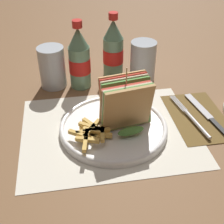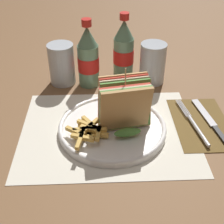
{
  "view_description": "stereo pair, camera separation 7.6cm",
  "coord_description": "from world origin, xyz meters",
  "views": [
    {
      "loc": [
        -0.09,
        -0.59,
        0.49
      ],
      "look_at": [
        0.01,
        0.02,
        0.04
      ],
      "focal_mm": 50.0,
      "sensor_mm": 36.0,
      "label": 1
    },
    {
      "loc": [
        -0.02,
        -0.6,
        0.49
      ],
      "look_at": [
        0.01,
        0.02,
        0.04
      ],
      "focal_mm": 50.0,
      "sensor_mm": 36.0,
      "label": 2
    }
  ],
  "objects": [
    {
      "name": "coke_bottle_far",
      "position": [
        0.06,
        0.28,
        0.09
      ],
      "size": [
        0.06,
        0.06,
        0.2
      ],
      "color": "slate",
      "rests_on": "ground_plane"
    },
    {
      "name": "coke_bottle_near",
      "position": [
        -0.05,
        0.23,
        0.09
      ],
      "size": [
        0.06,
        0.06,
        0.2
      ],
      "color": "slate",
      "rests_on": "ground_plane"
    },
    {
      "name": "glass_near",
      "position": [
        0.14,
        0.24,
        0.05
      ],
      "size": [
        0.08,
        0.08,
        0.12
      ],
      "color": "silver",
      "rests_on": "ground_plane"
    },
    {
      "name": "club_sandwich",
      "position": [
        0.04,
        -0.0,
        0.07
      ],
      "size": [
        0.13,
        0.11,
        0.16
      ],
      "color": "tan",
      "rests_on": "plate_main"
    },
    {
      "name": "napkin",
      "position": [
        0.24,
        0.02,
        0.0
      ],
      "size": [
        0.14,
        0.22,
        0.0
      ],
      "color": "brown",
      "rests_on": "ground_plane"
    },
    {
      "name": "knife",
      "position": [
        0.26,
        0.02,
        0.01
      ],
      "size": [
        0.05,
        0.2,
        0.0
      ],
      "rotation": [
        0.0,
        0.0,
        0.15
      ],
      "color": "black",
      "rests_on": "napkin"
    },
    {
      "name": "fork",
      "position": [
        0.22,
        0.0,
        0.01
      ],
      "size": [
        0.04,
        0.19,
        0.01
      ],
      "rotation": [
        0.0,
        0.0,
        0.15
      ],
      "color": "silver",
      "rests_on": "napkin"
    },
    {
      "name": "glass_far",
      "position": [
        -0.13,
        0.24,
        0.06
      ],
      "size": [
        0.08,
        0.08,
        0.12
      ],
      "color": "silver",
      "rests_on": "ground_plane"
    },
    {
      "name": "plate_main",
      "position": [
        0.01,
        0.0,
        0.01
      ],
      "size": [
        0.26,
        0.26,
        0.02
      ],
      "color": "white",
      "rests_on": "ground_plane"
    },
    {
      "name": "fries_pile",
      "position": [
        -0.05,
        -0.04,
        0.03
      ],
      "size": [
        0.1,
        0.12,
        0.02
      ],
      "color": "gold",
      "rests_on": "plate_main"
    },
    {
      "name": "placemat",
      "position": [
        -0.0,
        0.0,
        0.0
      ],
      "size": [
        0.43,
        0.34,
        0.0
      ],
      "color": "silver",
      "rests_on": "ground_plane"
    },
    {
      "name": "ground_plane",
      "position": [
        0.0,
        0.0,
        0.0
      ],
      "size": [
        4.0,
        4.0,
        0.0
      ],
      "primitive_type": "plane",
      "color": "brown"
    }
  ]
}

